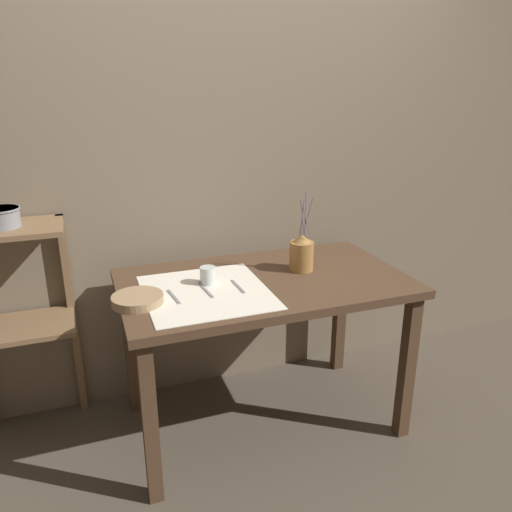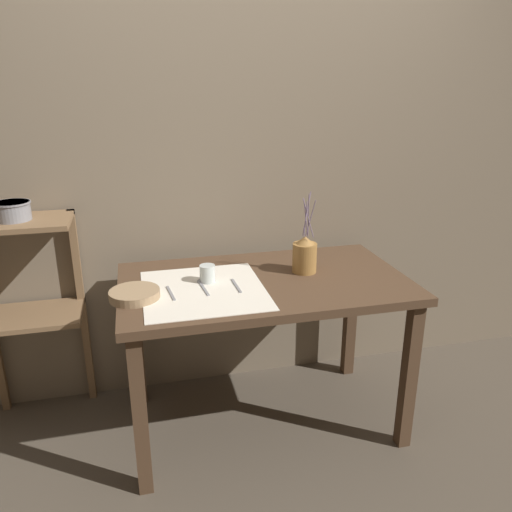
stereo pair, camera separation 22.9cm
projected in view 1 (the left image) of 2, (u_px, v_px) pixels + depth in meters
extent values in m
plane|color=brown|center=(263.00, 420.00, 2.61)|extent=(12.00, 12.00, 0.00)
cube|color=#7A6B56|center=(231.00, 175.00, 2.66)|extent=(7.00, 0.06, 2.40)
cube|color=#4C3523|center=(264.00, 283.00, 2.36)|extent=(1.34, 0.78, 0.04)
cube|color=#4C3523|center=(150.00, 424.00, 2.00)|extent=(0.06, 0.06, 0.75)
cube|color=#4C3523|center=(407.00, 368.00, 2.39)|extent=(0.06, 0.06, 0.75)
cube|color=#4C3523|center=(131.00, 346.00, 2.58)|extent=(0.06, 0.06, 0.75)
cube|color=#4C3523|center=(340.00, 311.00, 2.98)|extent=(0.06, 0.06, 0.75)
cube|color=brown|center=(4.00, 230.00, 2.16)|extent=(0.48, 0.32, 0.02)
cube|color=brown|center=(21.00, 327.00, 2.32)|extent=(0.48, 0.32, 0.02)
cube|color=brown|center=(73.00, 318.00, 2.53)|extent=(0.04, 0.04, 1.08)
cube|color=silver|center=(206.00, 292.00, 2.20)|extent=(0.54, 0.58, 0.00)
cylinder|color=olive|center=(301.00, 256.00, 2.44)|extent=(0.12, 0.12, 0.14)
cone|color=olive|center=(302.00, 238.00, 2.41)|extent=(0.09, 0.09, 0.04)
cylinder|color=slate|center=(306.00, 214.00, 2.35)|extent=(0.02, 0.03, 0.21)
cylinder|color=slate|center=(303.00, 218.00, 2.37)|extent=(0.02, 0.01, 0.17)
cylinder|color=slate|center=(303.00, 216.00, 2.37)|extent=(0.03, 0.01, 0.18)
cylinder|color=slate|center=(308.00, 217.00, 2.36)|extent=(0.04, 0.04, 0.18)
cylinder|color=slate|center=(305.00, 216.00, 2.35)|extent=(0.05, 0.04, 0.19)
cylinder|color=slate|center=(303.00, 212.00, 2.39)|extent=(0.05, 0.05, 0.20)
cylinder|color=#9E7F5B|center=(138.00, 300.00, 2.08)|extent=(0.22, 0.22, 0.04)
cylinder|color=silver|center=(208.00, 275.00, 2.27)|extent=(0.07, 0.07, 0.08)
cube|color=gray|center=(174.00, 297.00, 2.14)|extent=(0.03, 0.16, 0.00)
cube|color=gray|center=(206.00, 291.00, 2.20)|extent=(0.03, 0.16, 0.00)
sphere|color=gray|center=(200.00, 284.00, 2.27)|extent=(0.02, 0.02, 0.02)
cube|color=gray|center=(238.00, 286.00, 2.25)|extent=(0.02, 0.16, 0.00)
cylinder|color=gray|center=(1.00, 218.00, 2.14)|extent=(0.15, 0.15, 0.08)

